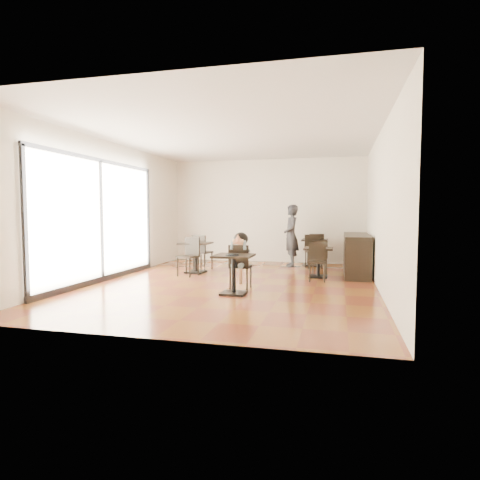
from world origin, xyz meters
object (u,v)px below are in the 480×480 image
(chair_left_a, at_px, (203,252))
(chair_back_b, at_px, (313,252))
(child_table, at_px, (234,274))
(chair_back_a, at_px, (315,249))
(cafe_table_left, at_px, (196,258))
(cafe_table_back, at_px, (315,253))
(child_chair, at_px, (241,267))
(chair_left_b, at_px, (188,257))
(adult_patron, at_px, (291,236))
(child, at_px, (241,261))
(chair_mid_a, at_px, (319,257))
(cafe_table_mid, at_px, (318,263))
(chair_mid_b, at_px, (317,262))

(chair_left_a, height_order, chair_back_b, chair_left_a)
(child_table, xyz_separation_m, chair_back_a, (1.25, 4.65, 0.09))
(child_table, distance_m, chair_back_b, 4.12)
(cafe_table_left, distance_m, cafe_table_back, 3.56)
(child_chair, xyz_separation_m, chair_left_b, (-1.64, 1.30, 0.02))
(cafe_table_left, bearing_deg, chair_back_a, 37.86)
(adult_patron, bearing_deg, chair_back_b, 52.33)
(cafe_table_back, relative_size, chair_back_b, 0.83)
(child_table, xyz_separation_m, adult_patron, (0.60, 4.17, 0.51))
(child, height_order, chair_left_a, child)
(child_table, relative_size, chair_mid_a, 0.88)
(child_table, height_order, cafe_table_left, cafe_table_left)
(child, xyz_separation_m, cafe_table_left, (-1.64, 1.85, -0.18))
(cafe_table_back, distance_m, chair_mid_a, 1.54)
(chair_back_a, bearing_deg, cafe_table_mid, 78.67)
(cafe_table_back, xyz_separation_m, chair_left_a, (-2.90, -1.53, 0.08))
(adult_patron, bearing_deg, chair_back_a, 109.60)
(chair_mid_b, distance_m, chair_left_a, 3.30)
(cafe_table_left, relative_size, chair_back_a, 0.84)
(chair_mid_a, bearing_deg, child_table, 59.66)
(chair_left_b, bearing_deg, cafe_table_left, 104.40)
(cafe_table_left, height_order, chair_left_a, chair_left_a)
(cafe_table_left, bearing_deg, chair_back_b, 27.78)
(child_table, bearing_deg, chair_back_a, 74.92)
(chair_left_a, bearing_deg, child_chair, 138.86)
(child, xyz_separation_m, cafe_table_back, (1.25, 3.92, -0.18))
(adult_patron, xyz_separation_m, chair_back_a, (0.65, 0.48, -0.42))
(adult_patron, bearing_deg, chair_mid_b, 3.63)
(child_table, xyz_separation_m, cafe_table_left, (-1.64, 2.40, 0.01))
(cafe_table_mid, distance_m, cafe_table_back, 2.09)
(child_table, bearing_deg, adult_patron, 81.78)
(cafe_table_mid, bearing_deg, child_table, -121.37)
(child_chair, height_order, chair_left_a, chair_left_a)
(child_chair, relative_size, chair_back_b, 0.98)
(chair_mid_a, xyz_separation_m, chair_left_a, (-3.11, -0.00, 0.04))
(chair_mid_b, bearing_deg, cafe_table_back, 90.58)
(child_table, xyz_separation_m, child, (0.00, 0.55, 0.19))
(child, bearing_deg, adult_patron, 80.55)
(cafe_table_left, height_order, cafe_table_back, cafe_table_left)
(chair_mid_b, height_order, chair_back_b, chair_back_b)
(chair_mid_b, bearing_deg, chair_mid_a, 86.04)
(cafe_table_back, relative_size, chair_mid_a, 0.90)
(cafe_table_mid, bearing_deg, cafe_table_back, 95.74)
(chair_mid_b, distance_m, chair_back_b, 2.09)
(child_chair, height_order, chair_left_b, chair_left_b)
(chair_back_a, bearing_deg, adult_patron, 19.60)
(child_table, height_order, chair_back_a, chair_back_a)
(child_chair, distance_m, chair_back_a, 4.29)
(adult_patron, height_order, cafe_table_mid, adult_patron)
(chair_left_a, bearing_deg, chair_mid_b, 174.90)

